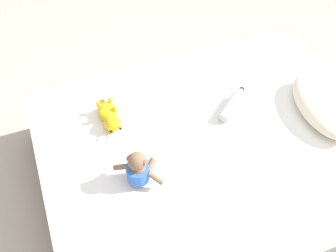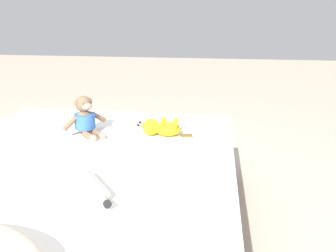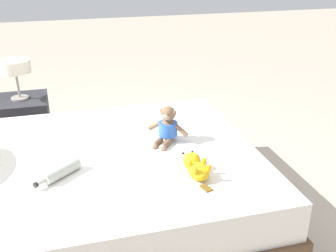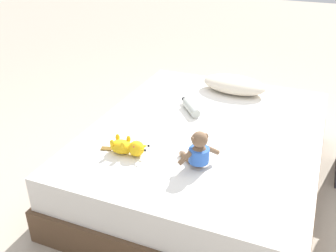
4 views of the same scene
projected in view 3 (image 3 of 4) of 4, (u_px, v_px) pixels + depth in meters
ground_plane at (101, 219)px, 2.61m from camera, size 16.00×16.00×0.00m
bed at (98, 190)px, 2.51m from camera, size 1.60×2.01×0.46m
plush_monkey at (167, 127)px, 2.57m from camera, size 0.25×0.26×0.24m
plush_yellow_creature at (196, 167)px, 2.21m from camera, size 0.33×0.12×0.10m
glass_bottle at (61, 171)px, 2.19m from camera, size 0.22×0.26×0.07m
nightstand at (24, 125)px, 3.40m from camera, size 0.42×0.42×0.47m
bedside_lamp at (15, 68)px, 3.19m from camera, size 0.24×0.24×0.32m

